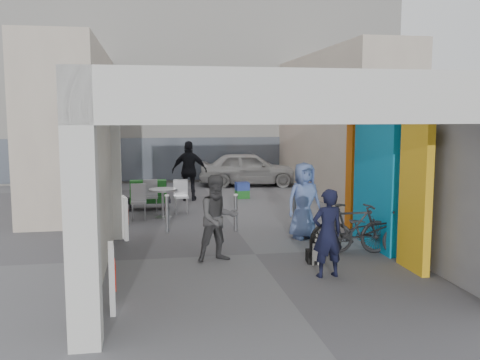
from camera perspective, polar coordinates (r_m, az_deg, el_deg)
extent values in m
plane|color=#5B5B60|center=(11.30, 1.64, -7.92)|extent=(90.00, 90.00, 0.00)
cube|color=silver|center=(6.85, -16.56, -3.17)|extent=(0.40, 0.40, 3.50)
cube|color=silver|center=(12.77, -13.49, 1.62)|extent=(0.40, 0.40, 3.50)
cube|color=#D9630C|center=(13.76, 12.31, 2.04)|extent=(0.40, 0.40, 3.50)
plane|color=silver|center=(9.80, -14.56, -0.05)|extent=(0.00, 6.40, 6.40)
plane|color=gray|center=(11.06, 18.16, 0.63)|extent=(0.00, 6.40, 6.40)
cube|color=#0B87BC|center=(12.04, 14.16, -0.40)|extent=(0.15, 2.00, 2.80)
cube|color=yellow|center=(10.44, 18.18, -1.69)|extent=(0.15, 1.00, 2.80)
plane|color=#AAA9A5|center=(9.95, 2.88, 10.38)|extent=(6.40, 6.40, 0.00)
cube|color=silver|center=(12.93, -0.14, 8.10)|extent=(6.40, 0.30, 0.70)
cube|color=silver|center=(7.00, 8.45, 8.79)|extent=(6.40, 0.30, 0.70)
cube|color=white|center=(13.10, -0.27, 7.87)|extent=(4.20, 0.05, 0.55)
cube|color=white|center=(24.81, -4.89, 9.61)|extent=(18.00, 4.00, 8.00)
cube|color=#515966|center=(22.83, -4.36, 2.29)|extent=(16.20, 0.06, 1.80)
cube|color=white|center=(22.65, -9.48, 6.73)|extent=(2.60, 0.06, 0.50)
cube|color=red|center=(22.95, -0.64, 6.83)|extent=(2.20, 0.06, 0.50)
cube|color=#C0B19F|center=(18.34, -17.21, 5.48)|extent=(2.00, 9.00, 5.00)
cube|color=#C0B19F|center=(19.39, 10.35, 5.76)|extent=(2.00, 9.00, 5.00)
cylinder|color=gray|center=(13.34, -7.78, -3.60)|extent=(0.09, 0.09, 0.93)
cylinder|color=gray|center=(13.39, -0.46, -3.52)|extent=(0.09, 0.09, 0.91)
cylinder|color=gray|center=(13.86, 5.84, -3.13)|extent=(0.09, 0.09, 0.94)
cube|color=white|center=(8.31, -13.53, -10.13)|extent=(0.12, 0.55, 1.00)
cube|color=red|center=(8.29, -13.26, -9.80)|extent=(0.07, 0.39, 0.40)
cube|color=white|center=(12.84, -12.24, -3.95)|extent=(0.20, 0.55, 1.00)
cube|color=red|center=(12.83, -12.07, -3.73)|extent=(0.12, 0.38, 0.40)
cylinder|color=#96969B|center=(15.22, -8.24, -2.52)|extent=(0.07, 0.07, 0.79)
cylinder|color=#96969B|center=(15.29, -8.22, -3.95)|extent=(0.49, 0.49, 0.02)
cylinder|color=#96969B|center=(15.16, -8.27, -1.04)|extent=(0.77, 0.77, 0.06)
cube|color=#96969B|center=(15.02, -10.74, -3.28)|extent=(0.42, 0.42, 0.50)
cube|color=#96969B|center=(15.14, -10.77, -1.31)|extent=(0.42, 0.06, 0.50)
cube|color=#96969B|center=(15.81, -6.29, -2.67)|extent=(0.42, 0.42, 0.50)
cube|color=#96969B|center=(15.93, -6.36, -0.81)|extent=(0.42, 0.06, 0.50)
cube|color=#96969B|center=(15.89, -9.50, -2.68)|extent=(0.42, 0.42, 0.50)
cube|color=#96969B|center=(16.01, -9.54, -0.83)|extent=(0.42, 0.06, 0.50)
cube|color=black|center=(16.64, -9.73, -2.52)|extent=(1.33, 0.66, 0.33)
cube|color=#175219|center=(16.45, -9.74, -2.05)|extent=(1.11, 0.39, 0.20)
cube|color=#175219|center=(16.58, -9.76, -1.20)|extent=(1.11, 0.39, 0.20)
cube|color=#175219|center=(16.72, -9.78, -0.37)|extent=(1.11, 0.39, 0.20)
cube|color=#175219|center=(18.50, 0.24, -1.53)|extent=(0.48, 0.39, 0.28)
cube|color=navy|center=(18.46, 0.24, -0.67)|extent=(0.48, 0.39, 0.28)
cube|color=black|center=(10.77, 7.77, -8.08)|extent=(0.24, 0.32, 0.24)
cube|color=black|center=(10.60, 8.00, -7.31)|extent=(0.19, 0.16, 0.37)
cube|color=silver|center=(10.53, 8.15, -7.64)|extent=(0.15, 0.03, 0.34)
cylinder|color=silver|center=(10.56, 7.82, -8.27)|extent=(0.04, 0.04, 0.28)
cylinder|color=silver|center=(10.60, 8.40, -8.23)|extent=(0.04, 0.04, 0.28)
sphere|color=black|center=(10.53, 8.06, -6.16)|extent=(0.19, 0.19, 0.19)
cube|color=silver|center=(10.44, 8.23, -6.39)|extent=(0.08, 0.12, 0.06)
cone|color=black|center=(10.53, 7.74, -5.64)|extent=(0.07, 0.07, 0.08)
cone|color=black|center=(10.56, 8.26, -5.61)|extent=(0.07, 0.07, 0.08)
imported|color=black|center=(9.74, 9.32, -5.62)|extent=(0.63, 0.46, 1.60)
imported|color=#3D3D3F|center=(10.63, -2.37, -4.11)|extent=(0.96, 0.82, 1.73)
imported|color=#586FAB|center=(12.63, 6.84, -2.19)|extent=(0.99, 0.76, 1.80)
imported|color=black|center=(18.01, -5.42, 0.97)|extent=(1.25, 0.71, 2.01)
imported|color=black|center=(11.47, 13.47, -5.35)|extent=(1.98, 1.40, 0.99)
imported|color=black|center=(11.37, 11.81, -5.14)|extent=(1.83, 0.58, 1.09)
imported|color=silver|center=(21.70, 0.98, 1.22)|extent=(4.21, 2.13, 1.37)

